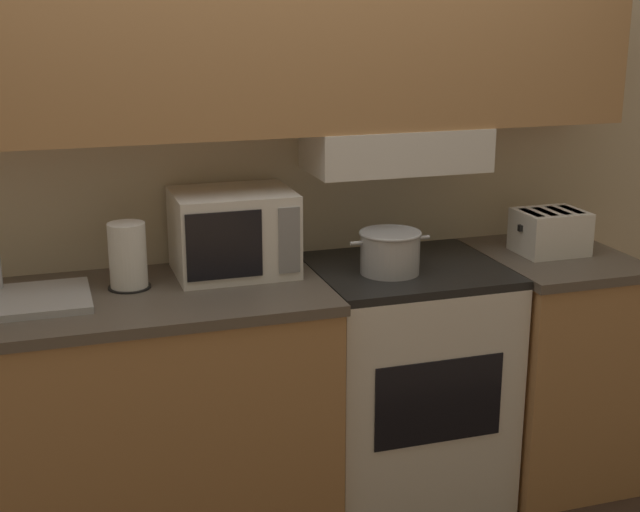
{
  "coord_description": "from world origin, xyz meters",
  "views": [
    {
      "loc": [
        -0.79,
        -3.21,
        1.87
      ],
      "look_at": [
        0.05,
        -0.58,
        1.07
      ],
      "focal_mm": 50.0,
      "sensor_mm": 36.0,
      "label": 1
    }
  ],
  "objects_px": {
    "microwave": "(233,232)",
    "stove_range": "(404,381)",
    "toaster": "(550,231)",
    "paper_towel_roll": "(128,256)",
    "cooking_pot": "(390,251)"
  },
  "relations": [
    {
      "from": "microwave",
      "to": "paper_towel_roll",
      "type": "distance_m",
      "value": 0.39
    },
    {
      "from": "stove_range",
      "to": "cooking_pot",
      "type": "height_order",
      "value": "cooking_pot"
    },
    {
      "from": "cooking_pot",
      "to": "paper_towel_roll",
      "type": "bearing_deg",
      "value": 173.17
    },
    {
      "from": "stove_range",
      "to": "microwave",
      "type": "height_order",
      "value": "microwave"
    },
    {
      "from": "stove_range",
      "to": "toaster",
      "type": "bearing_deg",
      "value": 0.4
    },
    {
      "from": "stove_range",
      "to": "toaster",
      "type": "height_order",
      "value": "toaster"
    },
    {
      "from": "stove_range",
      "to": "cooking_pot",
      "type": "bearing_deg",
      "value": -148.85
    },
    {
      "from": "stove_range",
      "to": "toaster",
      "type": "relative_size",
      "value": 3.48
    },
    {
      "from": "stove_range",
      "to": "microwave",
      "type": "xyz_separation_m",
      "value": [
        -0.63,
        0.12,
        0.61
      ]
    },
    {
      "from": "microwave",
      "to": "stove_range",
      "type": "bearing_deg",
      "value": -10.86
    },
    {
      "from": "toaster",
      "to": "stove_range",
      "type": "bearing_deg",
      "value": -179.6
    },
    {
      "from": "cooking_pot",
      "to": "microwave",
      "type": "distance_m",
      "value": 0.57
    },
    {
      "from": "microwave",
      "to": "paper_towel_roll",
      "type": "relative_size",
      "value": 1.85
    },
    {
      "from": "toaster",
      "to": "paper_towel_roll",
      "type": "xyz_separation_m",
      "value": [
        -1.6,
        0.05,
        0.03
      ]
    },
    {
      "from": "stove_range",
      "to": "cooking_pot",
      "type": "xyz_separation_m",
      "value": [
        -0.09,
        -0.06,
        0.54
      ]
    }
  ]
}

